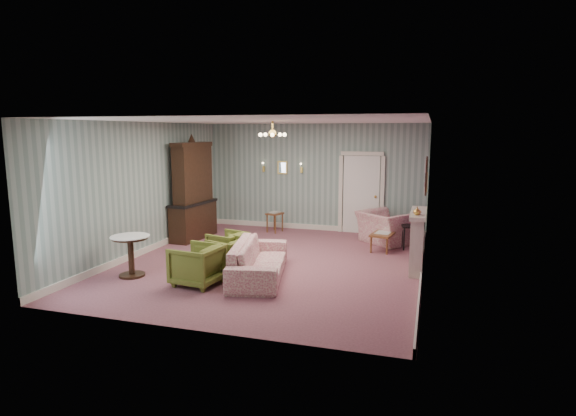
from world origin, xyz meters
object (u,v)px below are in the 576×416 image
(olive_chair_a, at_px, (197,263))
(olive_chair_b, at_px, (229,252))
(sofa_chintz, at_px, (259,254))
(dresser, at_px, (193,188))
(wingback_chair, at_px, (386,222))
(olive_chair_c, at_px, (228,245))
(pedestal_table, at_px, (131,256))
(coffee_table, at_px, (383,241))
(fireplace, at_px, (417,241))
(side_table_black, at_px, (410,237))

(olive_chair_a, bearing_deg, olive_chair_b, 177.89)
(olive_chair_a, distance_m, olive_chair_b, 1.03)
(sofa_chintz, bearing_deg, dresser, 34.34)
(olive_chair_a, bearing_deg, wingback_chair, 152.60)
(sofa_chintz, bearing_deg, wingback_chair, -42.85)
(olive_chair_c, xyz_separation_m, pedestal_table, (-1.29, -1.50, 0.05))
(coffee_table, bearing_deg, dresser, -177.80)
(dresser, relative_size, coffee_table, 3.17)
(coffee_table, xyz_separation_m, pedestal_table, (-4.33, -3.37, 0.18))
(sofa_chintz, height_order, fireplace, fireplace)
(pedestal_table, bearing_deg, fireplace, 21.80)
(pedestal_table, bearing_deg, wingback_chair, 43.69)
(olive_chair_b, height_order, olive_chair_c, olive_chair_b)
(olive_chair_b, distance_m, sofa_chintz, 0.77)
(sofa_chintz, distance_m, wingback_chair, 3.99)
(olive_chair_a, xyz_separation_m, olive_chair_c, (-0.12, 1.58, -0.05))
(wingback_chair, height_order, side_table_black, wingback_chair)
(olive_chair_c, relative_size, coffee_table, 0.85)
(wingback_chair, bearing_deg, side_table_black, -177.73)
(olive_chair_a, distance_m, dresser, 3.84)
(fireplace, relative_size, coffee_table, 1.72)
(dresser, height_order, pedestal_table, dresser)
(olive_chair_a, distance_m, coffee_table, 4.51)
(olive_chair_c, bearing_deg, olive_chair_b, 43.89)
(olive_chair_c, height_order, fireplace, fireplace)
(pedestal_table, bearing_deg, olive_chair_c, 49.15)
(olive_chair_a, xyz_separation_m, fireplace, (3.69, 2.13, 0.18))
(pedestal_table, bearing_deg, olive_chair_a, -3.26)
(wingback_chair, xyz_separation_m, coffee_table, (0.02, -0.75, -0.31))
(olive_chair_c, bearing_deg, olive_chair_a, 20.83)
(olive_chair_c, distance_m, fireplace, 3.86)
(olive_chair_b, height_order, wingback_chair, wingback_chair)
(olive_chair_c, bearing_deg, side_table_black, 137.06)
(dresser, bearing_deg, olive_chair_c, -41.15)
(side_table_black, bearing_deg, pedestal_table, -143.38)
(wingback_chair, relative_size, side_table_black, 2.09)
(olive_chair_c, xyz_separation_m, side_table_black, (3.61, 2.15, -0.06))
(dresser, relative_size, side_table_black, 4.54)
(dresser, bearing_deg, olive_chair_a, -57.13)
(dresser, xyz_separation_m, side_table_black, (5.30, 0.46, -1.00))
(coffee_table, bearing_deg, olive_chair_b, -138.48)
(olive_chair_b, distance_m, olive_chair_c, 0.63)
(wingback_chair, bearing_deg, olive_chair_c, 81.59)
(olive_chair_a, bearing_deg, olive_chair_c, -168.33)
(olive_chair_c, height_order, wingback_chair, wingback_chair)
(olive_chair_c, distance_m, wingback_chair, 4.00)
(olive_chair_c, height_order, dresser, dresser)
(sofa_chintz, bearing_deg, olive_chair_a, 117.53)
(olive_chair_a, xyz_separation_m, wingback_chair, (2.89, 4.20, 0.12))
(sofa_chintz, distance_m, coffee_table, 3.38)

